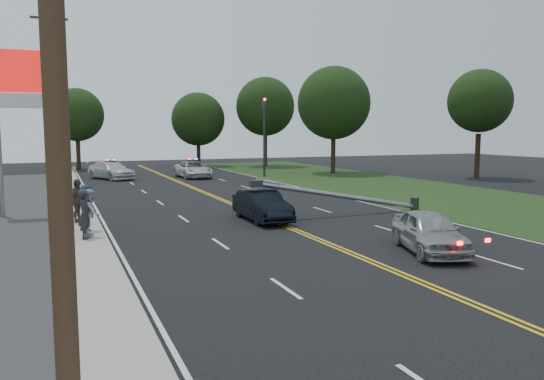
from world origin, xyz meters
name	(u,v)px	position (x,y,z in m)	size (l,w,h in m)	color
ground	(364,259)	(0.00, 0.00, 0.00)	(120.00, 120.00, 0.00)	black
sidewalk	(78,224)	(-8.40, 10.00, 0.06)	(1.80, 70.00, 0.12)	#A49F94
grass_verge	(468,200)	(13.50, 10.00, 0.01)	(12.00, 80.00, 0.01)	black
centerline_yellow	(256,214)	(0.00, 10.00, 0.01)	(0.36, 80.00, 0.00)	gold
pylon_sign	(23,92)	(-10.50, 14.00, 6.00)	(3.20, 0.35, 8.00)	gray
traffic_signal	(264,130)	(8.30, 30.00, 4.21)	(0.28, 0.41, 7.05)	#2D2D30
fallen_streetlight	(350,197)	(4.19, 8.00, 0.92)	(9.36, 0.44, 1.91)	#2D2D30
utility_pole_near	(53,50)	(-9.20, -8.00, 5.08)	(1.60, 0.28, 10.00)	#382619
utility_pole_mid	(53,110)	(-9.20, 12.00, 5.08)	(1.60, 0.28, 10.00)	#382619
utility_pole_far	(53,119)	(-9.20, 34.00, 5.08)	(1.60, 0.28, 10.00)	#382619
tree_6	(77,115)	(-6.89, 45.35, 5.77)	(5.59, 5.59, 8.58)	black
tree_7	(198,119)	(6.25, 45.59, 5.42)	(6.12, 6.12, 8.49)	black
tree_8	(265,107)	(13.41, 42.62, 6.86)	(6.72, 6.72, 10.23)	black
tree_9	(334,103)	(15.80, 30.77, 6.76)	(7.00, 7.00, 10.27)	black
tree_13	(480,101)	(24.76, 21.23, 6.66)	(5.40, 5.40, 9.38)	black
crashed_sedan	(262,205)	(-0.43, 8.11, 0.72)	(1.52, 4.36, 1.44)	black
waiting_sedan	(429,232)	(2.58, -0.02, 0.72)	(1.71, 4.24, 1.45)	#9CA0A4
emergency_a	(193,170)	(2.02, 31.20, 0.72)	(2.37, 5.15, 1.43)	silver
emergency_b	(111,170)	(-4.81, 32.54, 0.76)	(2.14, 5.26, 1.53)	silver
bystander_a	(85,214)	(-8.28, 6.30, 1.05)	(0.68, 0.45, 1.87)	#26252C
bystander_b	(91,213)	(-8.05, 6.70, 1.04)	(0.89, 0.69, 1.83)	#AAA9AE
bystander_c	(87,208)	(-8.11, 7.99, 1.06)	(1.21, 0.70, 1.88)	#1A2042
bystander_d	(77,201)	(-8.39, 10.26, 1.08)	(1.12, 0.47, 1.92)	#4F413F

